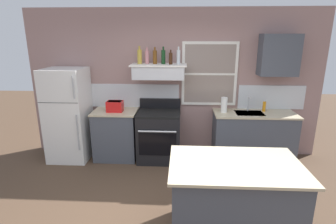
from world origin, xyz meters
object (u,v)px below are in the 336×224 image
Objects in this scene: bottle_rose_pink at (147,57)px; bottle_amber_wine at (155,57)px; bottle_brown_stout at (171,58)px; bottle_dark_green_wine at (163,57)px; refrigerator at (68,115)px; paper_towel_roll at (224,105)px; bottle_clear_tall at (178,57)px; kitchen_island at (233,201)px; stove_range at (159,135)px; bottle_champagne_gold_foil at (140,56)px; dish_soap_bottle at (264,107)px; toaster at (115,106)px.

bottle_amber_wine is at bearing -5.42° from bottle_rose_pink.
bottle_brown_stout is (0.42, -0.09, -0.01)m from bottle_rose_pink.
refrigerator is at bearing -175.60° from bottle_dark_green_wine.
bottle_rose_pink is at bearing 175.03° from paper_towel_roll.
bottle_clear_tall is 2.60m from kitchen_island.
bottle_dark_green_wine is (0.08, 0.11, 1.41)m from stove_range.
refrigerator is 2.12m from bottle_brown_stout.
bottle_rose_pink is (0.13, 0.03, -0.01)m from bottle_champagne_gold_foil.
bottle_amber_wine reaches higher than refrigerator.
bottle_rose_pink is at bearing 170.99° from bottle_dark_green_wine.
kitchen_island is (0.91, -2.06, -1.41)m from bottle_dark_green_wine.
bottle_rose_pink is at bearing 174.58° from bottle_amber_wine.
paper_towel_roll is (2.80, 0.06, 0.21)m from refrigerator.
bottle_clear_tall is 1.16m from paper_towel_roll.
bottle_clear_tall reaches higher than bottle_rose_pink.
bottle_brown_stout reaches higher than paper_towel_roll.
bottle_champagne_gold_foil reaches higher than paper_towel_roll.
bottle_rose_pink is at bearing 119.71° from kitchen_island.
bottle_amber_wine is 0.15m from bottle_dark_green_wine.
bottle_champagne_gold_foil is 2.38m from dish_soap_bottle.
bottle_clear_tall is (0.13, 0.07, 0.02)m from bottle_brown_stout.
refrigerator is at bearing -175.59° from bottle_clear_tall.
paper_towel_roll is (0.95, -0.03, -0.80)m from bottle_brown_stout.
bottle_champagne_gold_foil is 1.03× the size of bottle_clear_tall.
bottle_rose_pink is 1.56× the size of dish_soap_bottle.
refrigerator is at bearing -179.20° from stove_range.
bottle_rose_pink is 0.95× the size of bottle_dark_green_wine.
toaster is 1.94m from paper_towel_roll.
bottle_dark_green_wine is 1.00× the size of bottle_clear_tall.
stove_range is 3.89× the size of bottle_rose_pink.
bottle_amber_wine is 2.73m from kitchen_island.
bottle_clear_tall is (1.99, 0.15, 1.03)m from refrigerator.
bottle_dark_green_wine is at bearing -1.52° from bottle_champagne_gold_foil.
paper_towel_roll is at bearing -172.17° from dish_soap_bottle.
stove_range and dish_soap_bottle have the same top height.
dish_soap_bottle is 2.33m from kitchen_island.
bottle_champagne_gold_foil is 1.03× the size of bottle_dark_green_wine.
bottle_rose_pink reaches higher than bottle_brown_stout.
bottle_champagne_gold_foil reaches higher than bottle_brown_stout.
bottle_champagne_gold_foil is at bearing -179.58° from dish_soap_bottle.
bottle_dark_green_wine is 1.36m from paper_towel_roll.
bottle_amber_wine is (1.58, 0.17, 1.03)m from refrigerator.
refrigerator is at bearing -177.40° from dish_soap_bottle.
bottle_clear_tall reaches higher than bottle_brown_stout.
stove_range is at bearing -19.78° from bottle_champagne_gold_foil.
bottle_champagne_gold_foil is 0.55m from bottle_brown_stout.
bottle_clear_tall reaches higher than kitchen_island.
bottle_brown_stout is (0.99, 0.07, 0.84)m from toaster.
bottle_clear_tall is (0.34, 0.13, 1.41)m from stove_range.
bottle_brown_stout is (0.13, -0.05, -0.02)m from bottle_dark_green_wine.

